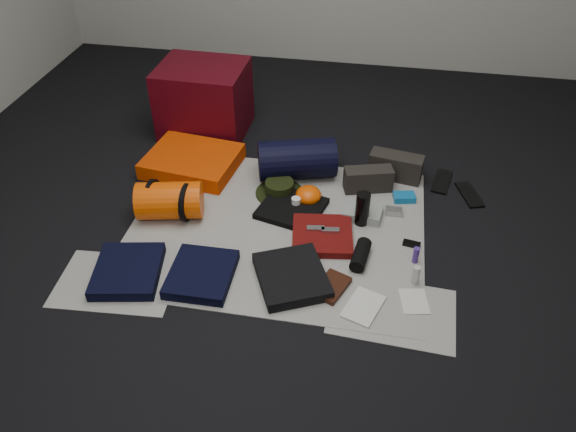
% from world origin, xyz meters
% --- Properties ---
extents(floor, '(4.50, 4.50, 0.02)m').
position_xyz_m(floor, '(0.00, 0.00, -0.01)').
color(floor, black).
rests_on(floor, ground).
extents(newspaper_mat, '(1.60, 1.30, 0.01)m').
position_xyz_m(newspaper_mat, '(0.00, 0.00, 0.00)').
color(newspaper_mat, '#B5B3A7').
rests_on(newspaper_mat, floor).
extents(newspaper_sheet_front_left, '(0.61, 0.44, 0.00)m').
position_xyz_m(newspaper_sheet_front_left, '(-0.70, -0.55, 0.00)').
color(newspaper_sheet_front_left, '#B5B3A7').
rests_on(newspaper_sheet_front_left, floor).
extents(newspaper_sheet_front_right, '(0.60, 0.43, 0.00)m').
position_xyz_m(newspaper_sheet_front_right, '(0.65, -0.50, 0.00)').
color(newspaper_sheet_front_right, '#B5B3A7').
rests_on(newspaper_sheet_front_right, floor).
extents(red_cabinet, '(0.57, 0.48, 0.47)m').
position_xyz_m(red_cabinet, '(-0.69, 0.96, 0.23)').
color(red_cabinet, '#46050E').
rests_on(red_cabinet, floor).
extents(sleeping_pad, '(0.60, 0.51, 0.10)m').
position_xyz_m(sleeping_pad, '(-0.63, 0.48, 0.06)').
color(sleeping_pad, '#DB3B02').
rests_on(sleeping_pad, newspaper_mat).
extents(stuff_sack, '(0.39, 0.28, 0.21)m').
position_xyz_m(stuff_sack, '(-0.60, -0.00, 0.11)').
color(stuff_sack, '#E04803').
rests_on(stuff_sack, newspaper_mat).
extents(sack_strap_left, '(0.02, 0.22, 0.22)m').
position_xyz_m(sack_strap_left, '(-0.70, -0.00, 0.11)').
color(sack_strap_left, black).
rests_on(sack_strap_left, newspaper_mat).
extents(sack_strap_right, '(0.02, 0.22, 0.22)m').
position_xyz_m(sack_strap_right, '(-0.50, -0.00, 0.11)').
color(sack_strap_right, black).
rests_on(sack_strap_right, newspaper_mat).
extents(navy_duffel, '(0.51, 0.36, 0.24)m').
position_xyz_m(navy_duffel, '(0.03, 0.51, 0.13)').
color(navy_duffel, black).
rests_on(navy_duffel, newspaper_mat).
extents(boonie_brim, '(0.38, 0.38, 0.01)m').
position_xyz_m(boonie_brim, '(-0.04, 0.31, 0.01)').
color(boonie_brim, black).
rests_on(boonie_brim, newspaper_mat).
extents(boonie_crown, '(0.17, 0.17, 0.08)m').
position_xyz_m(boonie_crown, '(-0.04, 0.31, 0.05)').
color(boonie_crown, black).
rests_on(boonie_crown, boonie_brim).
extents(hiking_boot_left, '(0.30, 0.18, 0.14)m').
position_xyz_m(hiking_boot_left, '(0.47, 0.45, 0.08)').
color(hiking_boot_left, '#292420').
rests_on(hiking_boot_left, newspaper_mat).
extents(hiking_boot_right, '(0.33, 0.17, 0.16)m').
position_xyz_m(hiking_boot_right, '(0.62, 0.60, 0.09)').
color(hiking_boot_right, '#292420').
rests_on(hiking_boot_right, newspaper_mat).
extents(flip_flop_left, '(0.14, 0.26, 0.01)m').
position_xyz_m(flip_flop_left, '(0.91, 0.60, 0.01)').
color(flip_flop_left, black).
rests_on(flip_flop_left, floor).
extents(flip_flop_right, '(0.16, 0.26, 0.01)m').
position_xyz_m(flip_flop_right, '(1.07, 0.49, 0.01)').
color(flip_flop_right, black).
rests_on(flip_flop_right, floor).
extents(trousers_navy_a, '(0.38, 0.42, 0.06)m').
position_xyz_m(trousers_navy_a, '(-0.66, -0.50, 0.03)').
color(trousers_navy_a, black).
rests_on(trousers_navy_a, newspaper_mat).
extents(trousers_navy_b, '(0.31, 0.35, 0.05)m').
position_xyz_m(trousers_navy_b, '(-0.29, -0.45, 0.03)').
color(trousers_navy_b, black).
rests_on(trousers_navy_b, newspaper_mat).
extents(trousers_charcoal, '(0.45, 0.47, 0.06)m').
position_xyz_m(trousers_charcoal, '(0.15, -0.39, 0.03)').
color(trousers_charcoal, black).
rests_on(trousers_charcoal, newspaper_mat).
extents(black_tshirt, '(0.41, 0.39, 0.03)m').
position_xyz_m(black_tshirt, '(0.06, 0.16, 0.02)').
color(black_tshirt, black).
rests_on(black_tshirt, newspaper_mat).
extents(red_shirt, '(0.36, 0.36, 0.04)m').
position_xyz_m(red_shirt, '(0.26, -0.05, 0.03)').
color(red_shirt, '#590B09').
rests_on(red_shirt, newspaper_mat).
extents(orange_stuff_sack, '(0.20, 0.20, 0.10)m').
position_xyz_m(orange_stuff_sack, '(0.14, 0.26, 0.06)').
color(orange_stuff_sack, '#E04803').
rests_on(orange_stuff_sack, newspaper_mat).
extents(first_aid_pouch, '(0.22, 0.18, 0.05)m').
position_xyz_m(first_aid_pouch, '(0.46, 0.18, 0.03)').
color(first_aid_pouch, gray).
rests_on(first_aid_pouch, newspaper_mat).
extents(water_bottle, '(0.08, 0.08, 0.20)m').
position_xyz_m(water_bottle, '(0.45, 0.12, 0.10)').
color(water_bottle, black).
rests_on(water_bottle, newspaper_mat).
extents(speaker, '(0.10, 0.21, 0.08)m').
position_xyz_m(speaker, '(0.47, -0.19, 0.04)').
color(speaker, black).
rests_on(speaker, newspaper_mat).
extents(compact_camera, '(0.09, 0.06, 0.04)m').
position_xyz_m(compact_camera, '(0.63, 0.23, 0.02)').
color(compact_camera, '#A8A9AD').
rests_on(compact_camera, newspaper_mat).
extents(cyan_case, '(0.14, 0.10, 0.04)m').
position_xyz_m(cyan_case, '(0.68, 0.37, 0.03)').
color(cyan_case, '#1066A1').
rests_on(cyan_case, newspaper_mat).
extents(toiletry_purple, '(0.04, 0.04, 0.09)m').
position_xyz_m(toiletry_purple, '(0.75, -0.14, 0.05)').
color(toiletry_purple, '#442780').
rests_on(toiletry_purple, newspaper_mat).
extents(toiletry_clear, '(0.04, 0.04, 0.10)m').
position_xyz_m(toiletry_clear, '(0.75, -0.30, 0.06)').
color(toiletry_clear, '#AAAFAA').
rests_on(toiletry_clear, newspaper_mat).
extents(paperback_book, '(0.19, 0.23, 0.03)m').
position_xyz_m(paperback_book, '(0.35, -0.41, 0.02)').
color(paperback_book, black).
rests_on(paperback_book, newspaper_mat).
extents(map_booklet, '(0.21, 0.25, 0.01)m').
position_xyz_m(map_booklet, '(0.51, -0.50, 0.01)').
color(map_booklet, beige).
rests_on(map_booklet, newspaper_mat).
extents(map_printout, '(0.15, 0.18, 0.01)m').
position_xyz_m(map_printout, '(0.75, -0.42, 0.01)').
color(map_printout, beige).
rests_on(map_printout, newspaper_mat).
extents(sunglasses, '(0.10, 0.05, 0.02)m').
position_xyz_m(sunglasses, '(0.73, -0.02, 0.02)').
color(sunglasses, black).
rests_on(sunglasses, newspaper_mat).
extents(key_cluster, '(0.08, 0.08, 0.01)m').
position_xyz_m(key_cluster, '(-0.68, -0.60, 0.01)').
color(key_cluster, '#A8A9AD').
rests_on(key_cluster, newspaper_mat).
extents(tape_roll, '(0.05, 0.05, 0.04)m').
position_xyz_m(tape_roll, '(0.08, 0.19, 0.06)').
color(tape_roll, silver).
rests_on(tape_roll, black_tshirt).
extents(energy_bar_a, '(0.10, 0.05, 0.01)m').
position_xyz_m(energy_bar_a, '(0.22, -0.03, 0.06)').
color(energy_bar_a, '#A8A9AD').
rests_on(energy_bar_a, red_shirt).
extents(energy_bar_b, '(0.10, 0.05, 0.01)m').
position_xyz_m(energy_bar_b, '(0.30, -0.03, 0.06)').
color(energy_bar_b, '#A8A9AD').
rests_on(energy_bar_b, red_shirt).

